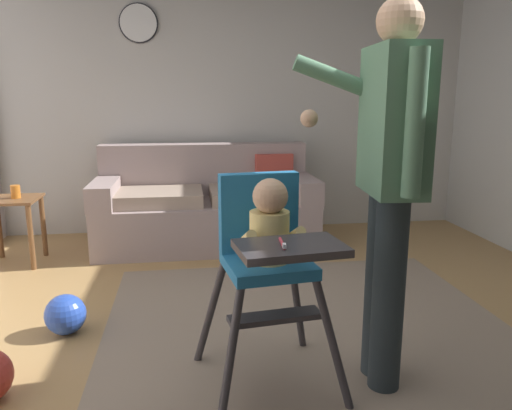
{
  "coord_description": "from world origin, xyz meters",
  "views": [
    {
      "loc": [
        -0.51,
        -2.21,
        1.29
      ],
      "look_at": [
        -0.19,
        0.03,
        0.79
      ],
      "focal_mm": 35.03,
      "sensor_mm": 36.0,
      "label": 1
    }
  ],
  "objects_px": {
    "toy_ball": "(65,314)",
    "wall_clock": "(138,23)",
    "side_table": "(13,216)",
    "sippy_cup": "(16,192)",
    "high_chair": "(268,243)",
    "couch": "(207,207)",
    "adult_standing": "(389,177)"
  },
  "relations": [
    {
      "from": "couch",
      "to": "sippy_cup",
      "type": "relative_size",
      "value": 18.77
    },
    {
      "from": "high_chair",
      "to": "wall_clock",
      "type": "distance_m",
      "value": 3.1
    },
    {
      "from": "toy_ball",
      "to": "side_table",
      "type": "distance_m",
      "value": 1.47
    },
    {
      "from": "couch",
      "to": "sippy_cup",
      "type": "distance_m",
      "value": 1.53
    },
    {
      "from": "toy_ball",
      "to": "sippy_cup",
      "type": "height_order",
      "value": "sippy_cup"
    },
    {
      "from": "high_chair",
      "to": "adult_standing",
      "type": "bearing_deg",
      "value": 77.13
    },
    {
      "from": "couch",
      "to": "side_table",
      "type": "height_order",
      "value": "couch"
    },
    {
      "from": "toy_ball",
      "to": "side_table",
      "type": "relative_size",
      "value": 0.43
    },
    {
      "from": "couch",
      "to": "adult_standing",
      "type": "distance_m",
      "value": 2.49
    },
    {
      "from": "couch",
      "to": "adult_standing",
      "type": "xyz_separation_m",
      "value": [
        0.68,
        -2.31,
        0.62
      ]
    },
    {
      "from": "toy_ball",
      "to": "side_table",
      "type": "height_order",
      "value": "side_table"
    },
    {
      "from": "couch",
      "to": "wall_clock",
      "type": "height_order",
      "value": "wall_clock"
    },
    {
      "from": "couch",
      "to": "sippy_cup",
      "type": "xyz_separation_m",
      "value": [
        -1.47,
        -0.35,
        0.24
      ]
    },
    {
      "from": "side_table",
      "to": "sippy_cup",
      "type": "height_order",
      "value": "sippy_cup"
    },
    {
      "from": "toy_ball",
      "to": "side_table",
      "type": "bearing_deg",
      "value": 116.89
    },
    {
      "from": "couch",
      "to": "wall_clock",
      "type": "xyz_separation_m",
      "value": [
        -0.55,
        0.48,
        1.59
      ]
    },
    {
      "from": "side_table",
      "to": "wall_clock",
      "type": "relative_size",
      "value": 1.51
    },
    {
      "from": "toy_ball",
      "to": "wall_clock",
      "type": "distance_m",
      "value": 2.8
    },
    {
      "from": "sippy_cup",
      "to": "adult_standing",
      "type": "bearing_deg",
      "value": -42.46
    },
    {
      "from": "couch",
      "to": "high_chair",
      "type": "bearing_deg",
      "value": 4.3
    },
    {
      "from": "couch",
      "to": "sippy_cup",
      "type": "height_order",
      "value": "couch"
    },
    {
      "from": "adult_standing",
      "to": "side_table",
      "type": "height_order",
      "value": "adult_standing"
    },
    {
      "from": "side_table",
      "to": "couch",
      "type": "bearing_deg",
      "value": 12.93
    },
    {
      "from": "toy_ball",
      "to": "sippy_cup",
      "type": "distance_m",
      "value": 1.5
    },
    {
      "from": "toy_ball",
      "to": "wall_clock",
      "type": "bearing_deg",
      "value": 81.95
    },
    {
      "from": "adult_standing",
      "to": "high_chair",
      "type": "bearing_deg",
      "value": -0.42
    },
    {
      "from": "high_chair",
      "to": "toy_ball",
      "type": "xyz_separation_m",
      "value": [
        -1.02,
        0.63,
        -0.55
      ]
    },
    {
      "from": "couch",
      "to": "adult_standing",
      "type": "bearing_deg",
      "value": 16.46
    },
    {
      "from": "high_chair",
      "to": "adult_standing",
      "type": "distance_m",
      "value": 0.59
    },
    {
      "from": "adult_standing",
      "to": "side_table",
      "type": "distance_m",
      "value": 3.0
    },
    {
      "from": "couch",
      "to": "toy_ball",
      "type": "distance_m",
      "value": 1.86
    },
    {
      "from": "sippy_cup",
      "to": "wall_clock",
      "type": "bearing_deg",
      "value": 41.98
    }
  ]
}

